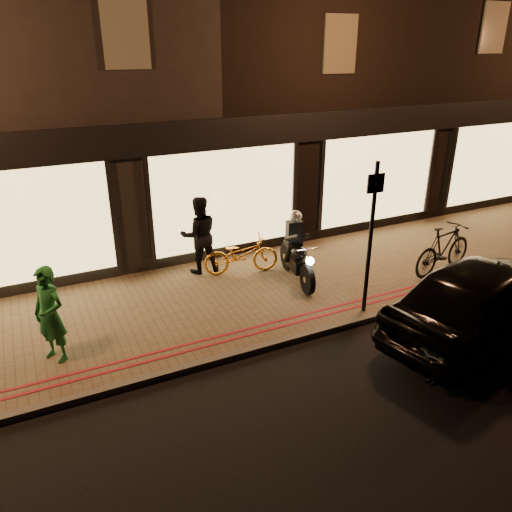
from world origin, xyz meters
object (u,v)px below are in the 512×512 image
Objects in this scene: person_green at (50,315)px; parked_car at (486,298)px; bicycle_gold at (241,255)px; sign_post at (371,232)px; motorcycle at (297,254)px.

parked_car is at bearing 32.81° from person_green.
sign_post is at bearing -138.84° from bicycle_gold.
sign_post is (0.51, -1.82, 1.06)m from motorcycle.
person_green is 0.37× the size of parked_car.
parked_car is (1.51, -1.52, -1.02)m from sign_post.
person_green is (-5.68, 0.94, -0.84)m from sign_post.
bicycle_gold is at bearing 74.20° from person_green.
parked_car is at bearing -49.07° from motorcycle.
motorcycle is at bearing 105.78° from sign_post.
bicycle_gold is (-0.96, 0.86, -0.16)m from motorcycle.
bicycle_gold is 0.38× the size of parked_car.
bicycle_gold is at bearing 23.00° from parked_car.
motorcycle is 1.30m from bicycle_gold.
bicycle_gold is 1.03× the size of person_green.
motorcycle is 1.12× the size of bicycle_gold.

